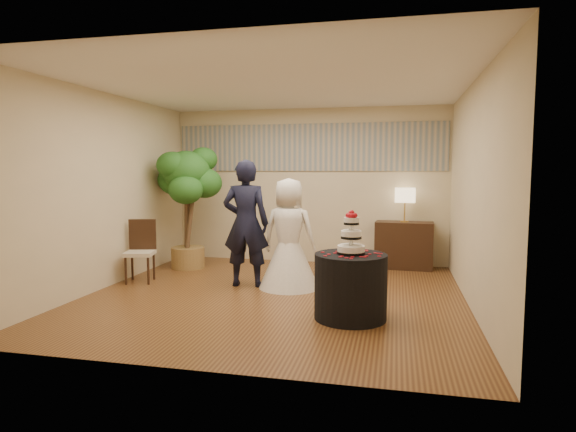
% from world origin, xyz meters
% --- Properties ---
extents(floor, '(5.00, 5.00, 0.00)m').
position_xyz_m(floor, '(0.00, 0.00, 0.00)').
color(floor, brown).
rests_on(floor, ground).
extents(ceiling, '(5.00, 5.00, 0.00)m').
position_xyz_m(ceiling, '(0.00, 0.00, 2.80)').
color(ceiling, white).
rests_on(ceiling, wall_back).
extents(wall_back, '(5.00, 0.06, 2.80)m').
position_xyz_m(wall_back, '(0.00, 2.50, 1.40)').
color(wall_back, beige).
rests_on(wall_back, ground).
extents(wall_front, '(5.00, 0.06, 2.80)m').
position_xyz_m(wall_front, '(0.00, -2.50, 1.40)').
color(wall_front, beige).
rests_on(wall_front, ground).
extents(wall_left, '(0.06, 5.00, 2.80)m').
position_xyz_m(wall_left, '(-2.50, 0.00, 1.40)').
color(wall_left, beige).
rests_on(wall_left, ground).
extents(wall_right, '(0.06, 5.00, 2.80)m').
position_xyz_m(wall_right, '(2.50, 0.00, 1.40)').
color(wall_right, beige).
rests_on(wall_right, ground).
extents(mural_border, '(4.90, 0.02, 0.85)m').
position_xyz_m(mural_border, '(0.00, 2.48, 2.10)').
color(mural_border, gray).
rests_on(mural_border, wall_back).
extents(groom, '(0.72, 0.51, 1.85)m').
position_xyz_m(groom, '(-0.54, 0.46, 0.92)').
color(groom, black).
rests_on(groom, floor).
extents(bride, '(0.96, 0.96, 1.58)m').
position_xyz_m(bride, '(0.09, 0.49, 0.79)').
color(bride, white).
rests_on(bride, floor).
extents(cake_table, '(1.08, 1.08, 0.75)m').
position_xyz_m(cake_table, '(1.09, -0.77, 0.37)').
color(cake_table, black).
rests_on(cake_table, floor).
extents(wedding_cake, '(0.32, 0.32, 0.50)m').
position_xyz_m(wedding_cake, '(1.09, -0.77, 1.00)').
color(wedding_cake, white).
rests_on(wedding_cake, cake_table).
extents(console, '(0.99, 0.48, 0.81)m').
position_xyz_m(console, '(1.73, 2.25, 0.40)').
color(console, black).
rests_on(console, floor).
extents(table_lamp, '(0.34, 0.34, 0.58)m').
position_xyz_m(table_lamp, '(1.73, 2.25, 1.10)').
color(table_lamp, beige).
rests_on(table_lamp, console).
extents(ficus_tree, '(1.22, 1.22, 2.13)m').
position_xyz_m(ficus_tree, '(-1.92, 1.47, 1.07)').
color(ficus_tree, '#245D1D').
rests_on(ficus_tree, floor).
extents(side_chair, '(0.53, 0.54, 0.94)m').
position_xyz_m(side_chair, '(-2.18, 0.33, 0.47)').
color(side_chair, black).
rests_on(side_chair, floor).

